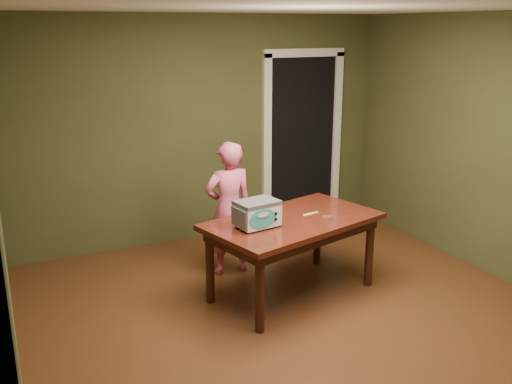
{
  "coord_description": "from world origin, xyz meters",
  "views": [
    {
      "loc": [
        -2.24,
        -3.67,
        2.45
      ],
      "look_at": [
        -0.04,
        1.0,
        0.95
      ],
      "focal_mm": 40.0,
      "sensor_mm": 36.0,
      "label": 1
    }
  ],
  "objects": [
    {
      "name": "child",
      "position": [
        -0.16,
        1.39,
        0.69
      ],
      "size": [
        0.51,
        0.34,
        1.38
      ],
      "primitive_type": "imported",
      "rotation": [
        0.0,
        0.0,
        3.11
      ],
      "color": "#D7587D",
      "rests_on": "floor"
    },
    {
      "name": "doorway",
      "position": [
        1.3,
        2.78,
        1.06
      ],
      "size": [
        1.1,
        0.66,
        2.25
      ],
      "color": "black",
      "rests_on": "ground"
    },
    {
      "name": "toy_oven",
      "position": [
        -0.21,
        0.62,
        0.88
      ],
      "size": [
        0.42,
        0.32,
        0.24
      ],
      "rotation": [
        0.0,
        0.0,
        0.16
      ],
      "color": "#4C4F54",
      "rests_on": "dining_table"
    },
    {
      "name": "dining_table",
      "position": [
        0.19,
        0.68,
        0.65
      ],
      "size": [
        1.78,
        1.28,
        0.75
      ],
      "rotation": [
        0.0,
        0.0,
        0.26
      ],
      "color": "#39190C",
      "rests_on": "floor"
    },
    {
      "name": "baking_pan",
      "position": [
        0.47,
        0.55,
        0.76
      ],
      "size": [
        0.1,
        0.1,
        0.02
      ],
      "color": "silver",
      "rests_on": "dining_table"
    },
    {
      "name": "floor",
      "position": [
        0.0,
        0.0,
        0.0
      ],
      "size": [
        5.0,
        5.0,
        0.0
      ],
      "primitive_type": "plane",
      "color": "#532917",
      "rests_on": "ground"
    },
    {
      "name": "spatula",
      "position": [
        0.4,
        0.73,
        0.75
      ],
      "size": [
        0.18,
        0.06,
        0.01
      ],
      "primitive_type": "cube",
      "rotation": [
        0.0,
        0.0,
        0.19
      ],
      "color": "#FFE86E",
      "rests_on": "dining_table"
    },
    {
      "name": "room_shell",
      "position": [
        0.0,
        0.0,
        1.71
      ],
      "size": [
        4.52,
        5.02,
        2.61
      ],
      "color": "#434927",
      "rests_on": "ground"
    }
  ]
}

